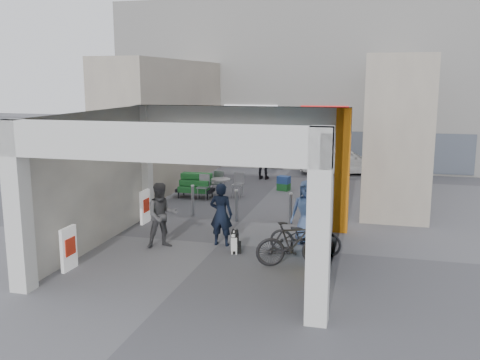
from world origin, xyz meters
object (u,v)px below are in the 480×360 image
(man_crates, at_px, (264,158))
(bicycle_rear, at_px, (294,244))
(man_with_dog, at_px, (221,214))
(white_van, at_px, (341,160))
(man_back_turned, at_px, (162,215))
(produce_stand, at_px, (195,188))
(cafe_set, at_px, (220,189))
(man_elderly, at_px, (307,212))
(border_collie, at_px, (235,243))
(bicycle_front, at_px, (305,236))

(man_crates, relative_size, bicycle_rear, 1.06)
(man_with_dog, distance_m, white_van, 11.73)
(man_back_turned, distance_m, bicycle_rear, 3.53)
(produce_stand, relative_size, man_back_turned, 0.79)
(cafe_set, distance_m, produce_stand, 0.90)
(man_with_dog, distance_m, man_elderly, 2.25)
(border_collie, bearing_deg, white_van, 68.12)
(bicycle_front, height_order, white_van, white_van)
(produce_stand, bearing_deg, cafe_set, -1.42)
(cafe_set, relative_size, border_collie, 2.27)
(man_elderly, xyz_separation_m, bicycle_rear, (-0.06, -1.81, -0.32))
(man_elderly, bearing_deg, man_back_turned, -154.17)
(cafe_set, bearing_deg, produce_stand, -164.35)
(man_with_dog, bearing_deg, border_collie, 135.98)
(man_back_turned, xyz_separation_m, bicycle_front, (3.63, 0.34, -0.38))
(man_elderly, bearing_deg, produce_stand, 142.02)
(cafe_set, bearing_deg, bicycle_front, -55.55)
(border_collie, xyz_separation_m, bicycle_rear, (1.54, -0.54, 0.27))
(border_collie, height_order, white_van, white_van)
(produce_stand, relative_size, bicycle_rear, 0.76)
(man_elderly, bearing_deg, white_van, 95.00)
(produce_stand, bearing_deg, man_elderly, -60.92)
(cafe_set, distance_m, border_collie, 6.37)
(man_back_turned, distance_m, bicycle_front, 3.67)
(man_with_dog, height_order, man_crates, man_crates)
(man_with_dog, xyz_separation_m, white_van, (2.29, 11.50, -0.17))
(man_elderly, bearing_deg, man_with_dog, -154.98)
(produce_stand, bearing_deg, border_collie, -79.11)
(bicycle_rear, bearing_deg, man_crates, -4.42)
(border_collie, distance_m, white_van, 12.18)
(bicycle_rear, distance_m, white_van, 12.58)
(cafe_set, relative_size, man_with_dog, 0.90)
(border_collie, height_order, man_with_dog, man_with_dog)
(man_back_turned, distance_m, white_van, 12.61)
(produce_stand, xyz_separation_m, man_with_dog, (2.52, -5.20, 0.48))
(man_with_dog, xyz_separation_m, man_crates, (-0.85, 9.36, 0.10))
(man_crates, bearing_deg, white_van, -138.07)
(produce_stand, bearing_deg, man_with_dog, -81.21)
(bicycle_rear, bearing_deg, cafe_set, 9.72)
(man_back_turned, distance_m, man_elderly, 3.77)
(man_crates, height_order, bicycle_front, man_crates)
(man_back_turned, xyz_separation_m, man_elderly, (3.54, 1.29, 0.00))
(produce_stand, bearing_deg, man_back_turned, -96.18)
(bicycle_rear, bearing_deg, man_elderly, -21.99)
(white_van, bearing_deg, man_with_dog, 153.35)
(man_with_dog, bearing_deg, produce_stand, -62.58)
(bicycle_front, relative_size, white_van, 0.46)
(man_back_turned, height_order, man_crates, man_crates)
(man_with_dog, bearing_deg, man_elderly, -159.29)
(man_back_turned, height_order, bicycle_rear, man_back_turned)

